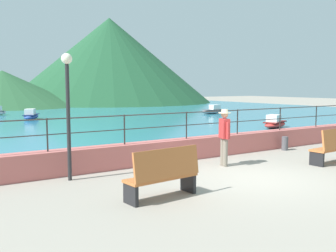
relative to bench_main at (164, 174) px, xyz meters
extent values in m
plane|color=gray|center=(3.06, 0.21, -0.56)|extent=(120.00, 120.00, 0.00)
cube|color=#BC605B|center=(3.06, 3.41, -0.21)|extent=(20.00, 0.56, 0.70)
cylinder|color=#383330|center=(-1.54, 3.41, 0.59)|extent=(0.04, 0.04, 0.90)
cylinder|color=#383330|center=(0.76, 3.41, 0.59)|extent=(0.04, 0.04, 0.90)
cylinder|color=#383330|center=(3.06, 3.41, 0.59)|extent=(0.04, 0.04, 0.90)
cylinder|color=#383330|center=(5.36, 3.41, 0.59)|extent=(0.04, 0.04, 0.90)
cylinder|color=#383330|center=(7.66, 3.41, 0.59)|extent=(0.04, 0.04, 0.90)
cylinder|color=#383330|center=(9.96, 3.41, 0.59)|extent=(0.04, 0.04, 0.90)
cylinder|color=#383330|center=(3.06, 3.41, 1.01)|extent=(18.40, 0.04, 0.04)
cylinder|color=#383330|center=(3.06, 3.41, 0.59)|extent=(18.40, 0.03, 0.03)
cube|color=teal|center=(3.06, 26.05, -0.53)|extent=(64.00, 44.32, 0.06)
cone|color=#1E4C2D|center=(19.11, 44.97, 5.56)|extent=(29.52, 29.52, 12.24)
cone|color=#285633|center=(3.61, 40.46, 1.55)|extent=(17.86, 17.86, 4.21)
cube|color=#B76633|center=(-0.01, 0.09, -0.10)|extent=(1.74, 0.68, 0.06)
cube|color=#B76633|center=(0.01, -0.12, 0.25)|extent=(1.71, 0.31, 0.64)
cube|color=black|center=(-0.80, 0.02, -0.34)|extent=(0.12, 0.47, 0.43)
cube|color=black|center=(0.78, 0.17, -0.34)|extent=(0.12, 0.47, 0.43)
cube|color=#B76633|center=(6.56, 0.37, -0.10)|extent=(1.73, 0.62, 0.06)
cube|color=black|center=(5.77, 0.32, -0.34)|extent=(0.11, 0.47, 0.43)
cylinder|color=slate|center=(3.37, 1.81, -0.13)|extent=(0.15, 0.15, 0.86)
cylinder|color=slate|center=(3.42, 1.98, -0.13)|extent=(0.15, 0.15, 0.86)
cube|color=#B22D2D|center=(3.39, 1.89, 0.60)|extent=(0.31, 0.41, 0.60)
cylinder|color=#B22D2D|center=(3.32, 1.66, 0.56)|extent=(0.09, 0.09, 0.52)
cylinder|color=#B22D2D|center=(3.46, 2.12, 0.56)|extent=(0.09, 0.09, 0.52)
sphere|color=tan|center=(3.39, 1.89, 1.03)|extent=(0.22, 0.22, 0.22)
cylinder|color=beige|center=(3.39, 1.89, 1.08)|extent=(0.38, 0.38, 0.02)
cylinder|color=beige|center=(3.39, 1.89, 1.14)|extent=(0.20, 0.20, 0.10)
cylinder|color=#232326|center=(-1.18, 2.72, 0.94)|extent=(0.10, 0.10, 3.00)
sphere|color=#EAEACC|center=(-1.18, 2.72, 2.58)|extent=(0.28, 0.28, 0.28)
cylinder|color=#4C4C51|center=(7.26, 2.80, -0.30)|extent=(0.24, 0.24, 0.53)
ellipsoid|color=#2D4C9E|center=(2.24, 21.42, -0.32)|extent=(1.82, 2.46, 0.36)
cube|color=navy|center=(2.24, 21.42, -0.17)|extent=(1.49, 1.99, 0.06)
cube|color=silver|center=(2.13, 21.20, 0.06)|extent=(0.92, 1.00, 0.40)
ellipsoid|color=gray|center=(16.72, 18.55, -0.32)|extent=(2.31, 0.93, 0.36)
cube|color=#4D4D51|center=(16.72, 18.55, -0.17)|extent=(1.85, 0.79, 0.06)
cube|color=silver|center=(16.97, 18.56, 0.06)|extent=(0.81, 0.64, 0.40)
ellipsoid|color=red|center=(12.67, 8.05, -0.32)|extent=(2.47, 1.70, 0.36)
cube|color=maroon|center=(12.67, 8.05, -0.17)|extent=(1.99, 1.40, 0.06)
cube|color=silver|center=(12.44, 7.96, 0.06)|extent=(0.98, 0.88, 0.40)
camera|label=1|loc=(-4.32, -6.84, 1.90)|focal=40.67mm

